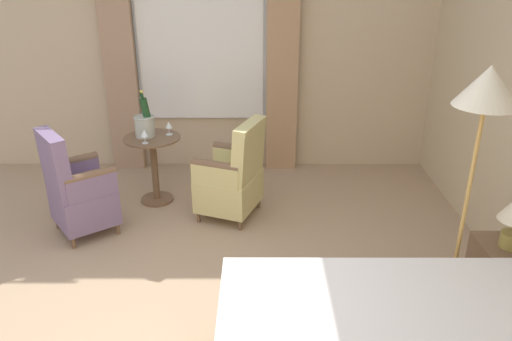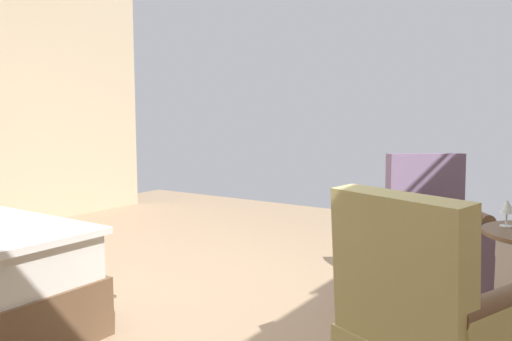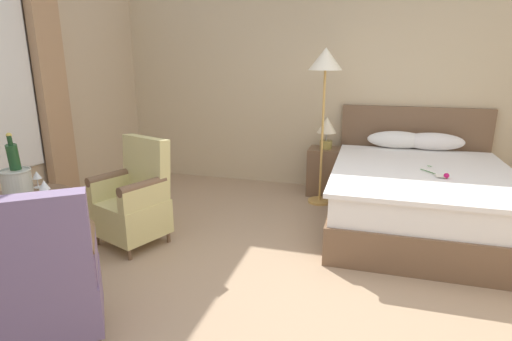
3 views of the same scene
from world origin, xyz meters
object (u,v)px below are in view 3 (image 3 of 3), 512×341
wine_glass_near_bucket (44,185)px  armchair_by_window (134,201)px  bed (418,194)px  floor_lamp_brass (325,70)px  bedside_lamp (327,128)px  champagne_bucket (16,179)px  side_table_round (35,230)px  nightstand (325,171)px  armchair_facing_bed (51,282)px  wine_glass_near_edge (37,176)px

wine_glass_near_bucket → armchair_by_window: 0.96m
bed → floor_lamp_brass: bearing=158.4°
bed → bedside_lamp: bed is taller
bedside_lamp → champagne_bucket: bearing=-124.0°
bedside_lamp → floor_lamp_brass: (-0.01, -0.34, 0.71)m
floor_lamp_brass → side_table_round: bearing=-127.6°
nightstand → armchair_facing_bed: bearing=-109.9°
floor_lamp_brass → wine_glass_near_bucket: (-1.69, -2.45, -0.76)m
bedside_lamp → armchair_facing_bed: armchair_facing_bed is taller
side_table_round → armchair_by_window: size_ratio=0.72×
side_table_round → wine_glass_near_bucket: 0.42m
nightstand → floor_lamp_brass: bearing=-92.0°
bed → wine_glass_near_edge: bed is taller
champagne_bucket → wine_glass_near_bucket: (0.21, 0.03, -0.04)m
bedside_lamp → bed: bearing=-36.0°
side_table_round → wine_glass_near_bucket: (0.18, -0.03, 0.38)m
bed → armchair_by_window: (-2.60, -1.17, 0.07)m
wine_glass_near_edge → floor_lamp_brass: bearing=49.3°
nightstand → wine_glass_near_bucket: bearing=-121.3°
bed → armchair_facing_bed: size_ratio=2.21×
bed → wine_glass_near_bucket: bearing=-143.6°
side_table_round → bedside_lamp: bearing=55.8°
floor_lamp_brass → wine_glass_near_edge: bearing=-130.7°
side_table_round → armchair_facing_bed: 0.88m
champagne_bucket → wine_glass_near_bucket: bearing=9.4°
bed → armchair_by_window: bed is taller
nightstand → side_table_round: side_table_round is taller
champagne_bucket → wine_glass_near_edge: size_ratio=3.57×
armchair_facing_bed → wine_glass_near_edge: bearing=135.3°
nightstand → side_table_round: size_ratio=0.84×
bedside_lamp → floor_lamp_brass: 0.79m
champagne_bucket → armchair_by_window: 1.06m
nightstand → armchair_by_window: armchair_by_window is taller
nightstand → armchair_facing_bed: size_ratio=0.59×
bed → floor_lamp_brass: (-1.06, 0.42, 1.23)m
nightstand → bedside_lamp: bearing=-180.0°
bed → bedside_lamp: (-1.05, 0.77, 0.51)m
side_table_round → wine_glass_near_edge: size_ratio=5.33×
bedside_lamp → side_table_round: (-1.88, -2.77, -0.42)m
armchair_by_window → armchair_facing_bed: bearing=-76.3°
bedside_lamp → armchair_by_window: bearing=-128.7°
nightstand → champagne_bucket: size_ratio=1.26×
bed → floor_lamp_brass: size_ratio=1.23×
side_table_round → bed: bearing=34.3°
armchair_by_window → side_table_round: bearing=-111.6°
wine_glass_near_bucket → armchair_facing_bed: (0.49, -0.54, -0.38)m
wine_glass_near_edge → side_table_round: bearing=-65.2°
side_table_round → champagne_bucket: champagne_bucket is taller
nightstand → champagne_bucket: (-1.91, -2.83, 0.55)m
bed → side_table_round: 3.55m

